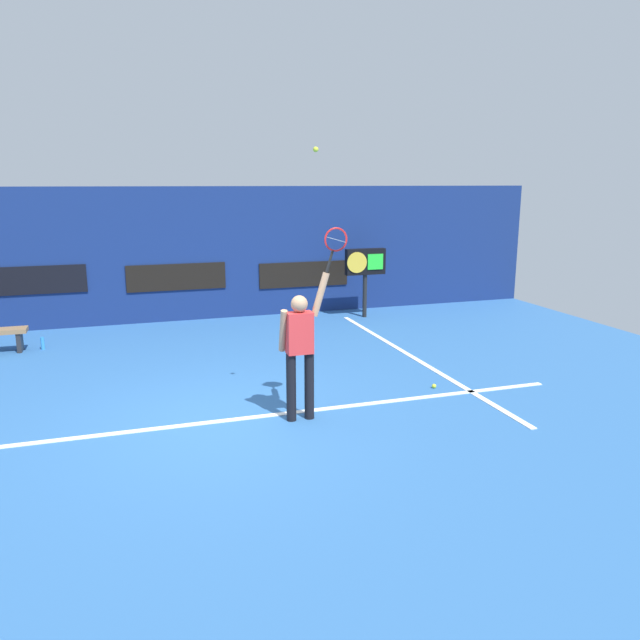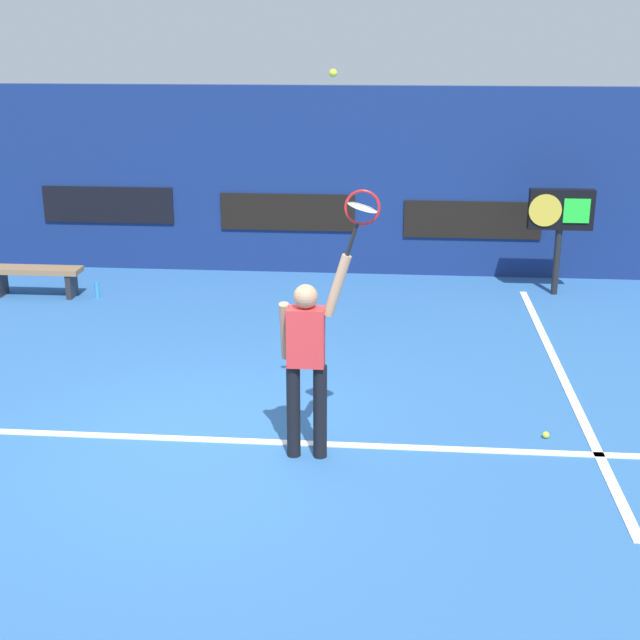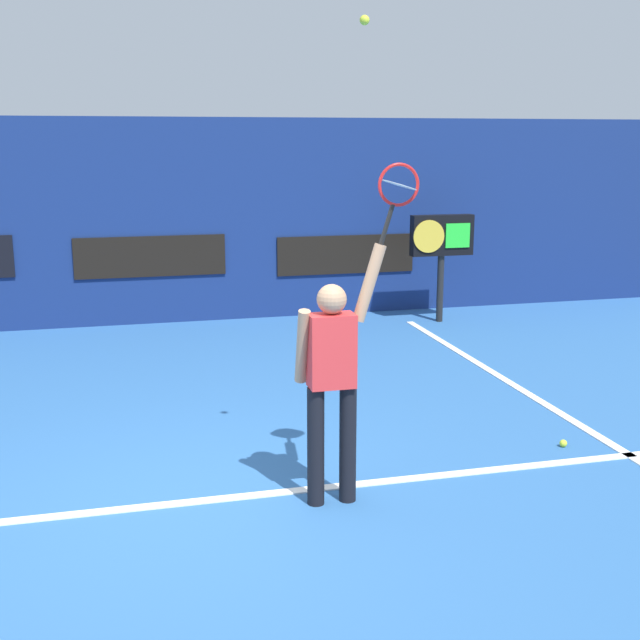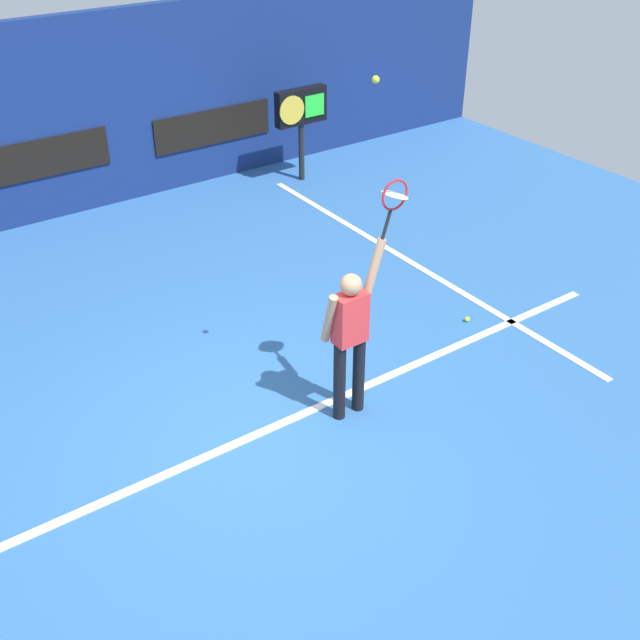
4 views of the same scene
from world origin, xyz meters
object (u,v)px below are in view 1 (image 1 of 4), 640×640
Objects in this scene: tennis_racket at (335,242)px; water_bottle at (43,343)px; scoreboard_clock at (365,265)px; spare_ball at (434,386)px; tennis_player at (300,346)px; tennis_ball at (316,149)px.

tennis_racket reaches higher than water_bottle.
spare_ball is at bearing -100.04° from scoreboard_clock.
water_bottle is (-6.90, -0.80, -1.12)m from scoreboard_clock.
tennis_racket is 2.61× the size of water_bottle.
scoreboard_clock is (2.74, 5.69, -1.12)m from tennis_racket.
scoreboard_clock is at bearing 60.45° from tennis_player.
tennis_racket is 9.21× the size of spare_ball.
tennis_ball is 0.28× the size of water_bottle.
tennis_ball is (-0.25, 0.03, 1.15)m from tennis_racket.
tennis_player is at bearing 179.49° from tennis_racket.
tennis_racket is at bearing -0.51° from tennis_player.
water_bottle is at bearing -173.42° from scoreboard_clock.
tennis_player is 1.23× the size of scoreboard_clock.
tennis_player reaches higher than spare_ball.
spare_ball is (1.84, 0.58, -2.32)m from tennis_racket.
tennis_player is at bearing -119.55° from scoreboard_clock.
tennis_player is 2.58m from spare_ball.
tennis_player reaches higher than water_bottle.
tennis_racket is at bearing -162.39° from spare_ball.
scoreboard_clock is at bearing 62.12° from tennis_ball.
tennis_racket is (0.48, -0.00, 1.35)m from tennis_player.
tennis_ball reaches higher than water_bottle.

